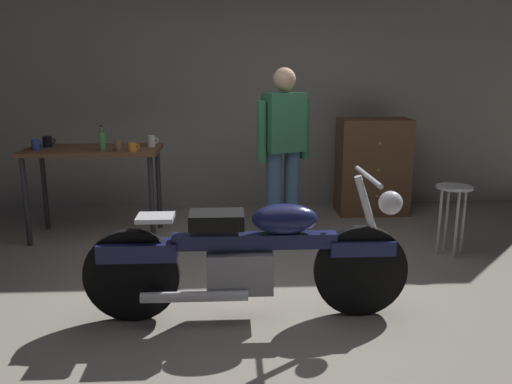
{
  "coord_description": "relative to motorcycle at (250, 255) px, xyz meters",
  "views": [
    {
      "loc": [
        -0.27,
        -3.61,
        1.69
      ],
      "look_at": [
        -0.05,
        0.7,
        0.65
      ],
      "focal_mm": 36.98,
      "sensor_mm": 36.0,
      "label": 1
    }
  ],
  "objects": [
    {
      "name": "mug_black_matte",
      "position": [
        -1.93,
        1.95,
        0.5
      ],
      "size": [
        0.12,
        0.09,
        0.11
      ],
      "color": "black",
      "rests_on": "workbench"
    },
    {
      "name": "bottle",
      "position": [
        -1.33,
        1.68,
        0.55
      ],
      "size": [
        0.06,
        0.06,
        0.24
      ],
      "color": "#4C8C4C",
      "rests_on": "workbench"
    },
    {
      "name": "shop_stool",
      "position": [
        1.87,
        1.15,
        0.05
      ],
      "size": [
        0.32,
        0.32,
        0.64
      ],
      "color": "#B2B2B7",
      "rests_on": "ground_plane"
    },
    {
      "name": "mug_orange_travel",
      "position": [
        -1.03,
        1.6,
        0.49
      ],
      "size": [
        0.11,
        0.08,
        0.09
      ],
      "color": "orange",
      "rests_on": "workbench"
    },
    {
      "name": "wooden_dresser",
      "position": [
        1.52,
        2.57,
        0.1
      ],
      "size": [
        0.8,
        0.47,
        1.1
      ],
      "color": "brown",
      "rests_on": "ground_plane"
    },
    {
      "name": "back_wall",
      "position": [
        0.14,
        3.07,
        1.1
      ],
      "size": [
        8.0,
        0.12,
        3.1
      ],
      "primitive_type": "cube",
      "color": "gray",
      "rests_on": "ground_plane"
    },
    {
      "name": "workbench",
      "position": [
        -1.47,
        1.85,
        0.34
      ],
      "size": [
        1.3,
        0.64,
        0.9
      ],
      "color": "brown",
      "rests_on": "ground_plane"
    },
    {
      "name": "mug_white_ceramic",
      "position": [
        -0.9,
        1.91,
        0.51
      ],
      "size": [
        0.12,
        0.08,
        0.11
      ],
      "color": "white",
      "rests_on": "workbench"
    },
    {
      "name": "person_standing",
      "position": [
        0.39,
        1.69,
        0.48
      ],
      "size": [
        0.53,
        0.36,
        1.67
      ],
      "rotation": [
        0.0,
        0.0,
        3.56
      ],
      "color": "#436486",
      "rests_on": "ground_plane"
    },
    {
      "name": "mug_blue_enamel",
      "position": [
        -1.97,
        1.75,
        0.5
      ],
      "size": [
        0.11,
        0.07,
        0.1
      ],
      "color": "#2D51AD",
      "rests_on": "workbench"
    },
    {
      "name": "motorcycle",
      "position": [
        0.0,
        0.0,
        0.0
      ],
      "size": [
        2.19,
        0.6,
        1.0
      ],
      "rotation": [
        0.0,
        0.0,
        -0.0
      ],
      "color": "black",
      "rests_on": "ground_plane"
    },
    {
      "name": "ground_plane",
      "position": [
        0.14,
        0.27,
        -0.45
      ],
      "size": [
        12.0,
        12.0,
        0.0
      ],
      "primitive_type": "plane",
      "color": "gray"
    },
    {
      "name": "mug_brown_stoneware",
      "position": [
        -1.17,
        1.65,
        0.5
      ],
      "size": [
        0.11,
        0.07,
        0.11
      ],
      "color": "brown",
      "rests_on": "workbench"
    }
  ]
}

